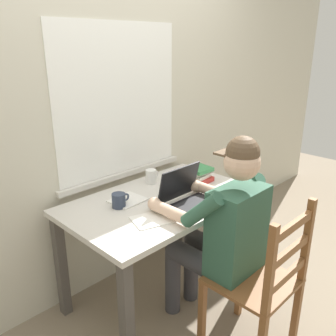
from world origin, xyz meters
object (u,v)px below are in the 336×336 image
at_px(laptop, 189,197).
at_px(book_stack_main, 199,175).
at_px(coffee_mug_white, 151,176).
at_px(desk, 161,214).
at_px(computer_mouse, 226,193).
at_px(coffee_mug_dark, 119,200).
at_px(wooden_chair, 261,283).
at_px(seated_person, 221,228).

xyz_separation_m(laptop, book_stack_main, (0.34, 0.20, -0.00)).
bearing_deg(coffee_mug_white, book_stack_main, -40.72).
xyz_separation_m(desk, book_stack_main, (0.40, 0.02, 0.16)).
xyz_separation_m(computer_mouse, coffee_mug_dark, (-0.60, 0.36, 0.03)).
relative_size(desk, wooden_chair, 1.30).
distance_m(coffee_mug_white, coffee_mug_dark, 0.43).
bearing_deg(coffee_mug_white, computer_mouse, -68.91).
bearing_deg(coffee_mug_white, laptop, -100.74).
distance_m(seated_person, book_stack_main, 0.61).
height_order(computer_mouse, coffee_mug_dark, coffee_mug_dark).
bearing_deg(computer_mouse, laptop, 163.57).
relative_size(wooden_chair, coffee_mug_white, 8.38).
bearing_deg(computer_mouse, coffee_mug_dark, 149.01).
height_order(coffee_mug_white, coffee_mug_dark, coffee_mug_white).
xyz_separation_m(desk, laptop, (0.06, -0.18, 0.16)).
xyz_separation_m(seated_person, coffee_mug_dark, (-0.30, 0.55, 0.10)).
height_order(laptop, coffee_mug_dark, laptop).
height_order(seated_person, laptop, seated_person).
height_order(desk, laptop, laptop).
distance_m(seated_person, computer_mouse, 0.36).
bearing_deg(wooden_chair, laptop, 87.68).
distance_m(desk, coffee_mug_dark, 0.32).
height_order(desk, coffee_mug_white, coffee_mug_white).
bearing_deg(computer_mouse, book_stack_main, 77.55).
bearing_deg(computer_mouse, seated_person, -148.05).
height_order(seated_person, coffee_mug_white, seated_person).
distance_m(laptop, computer_mouse, 0.29).
xyz_separation_m(desk, coffee_mug_dark, (-0.26, 0.10, 0.15)).
height_order(desk, wooden_chair, wooden_chair).
height_order(seated_person, wooden_chair, seated_person).
bearing_deg(computer_mouse, wooden_chair, -122.67).
bearing_deg(coffee_mug_dark, coffee_mug_white, 20.38).
height_order(coffee_mug_dark, book_stack_main, book_stack_main).
height_order(computer_mouse, coffee_mug_white, coffee_mug_white).
bearing_deg(coffee_mug_white, desk, -119.53).
bearing_deg(coffee_mug_white, coffee_mug_dark, -159.62).
xyz_separation_m(coffee_mug_white, coffee_mug_dark, (-0.40, -0.15, -0.01)).
bearing_deg(laptop, coffee_mug_dark, 139.15).
distance_m(coffee_mug_dark, book_stack_main, 0.67).
height_order(seated_person, coffee_mug_dark, seated_person).
height_order(desk, book_stack_main, book_stack_main).
height_order(wooden_chair, coffee_mug_dark, wooden_chair).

